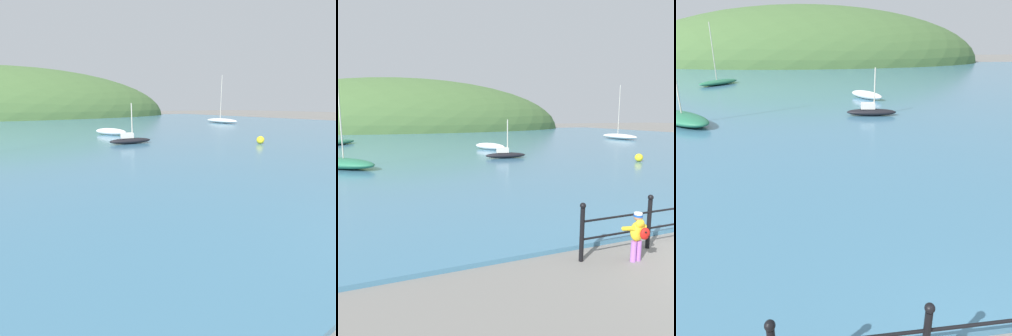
# 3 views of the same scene
# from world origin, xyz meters

# --- Properties ---
(water) EXTENTS (80.00, 60.00, 0.10)m
(water) POSITION_xyz_m (0.00, 32.00, 0.05)
(water) COLOR teal
(water) RESTS_ON ground
(far_hillside) EXTENTS (66.07, 36.34, 20.32)m
(far_hillside) POSITION_xyz_m (0.00, 66.03, 0.00)
(far_hillside) COLOR #476B38
(far_hillside) RESTS_ON ground
(iron_railing) EXTENTS (5.33, 0.12, 1.21)m
(iron_railing) POSITION_xyz_m (-0.33, 1.50, 0.64)
(iron_railing) COLOR black
(iron_railing) RESTS_ON ground
(boat_far_right) EXTENTS (4.32, 4.45, 5.65)m
(boat_far_right) POSITION_xyz_m (-8.36, 15.69, 0.39)
(boat_far_right) COLOR #287551
(boat_far_right) RESTS_ON water
(boat_nearest_quay) EXTENTS (2.18, 2.97, 0.55)m
(boat_nearest_quay) POSITION_xyz_m (2.22, 21.77, 0.38)
(boat_nearest_quay) COLOR silver
(boat_nearest_quay) RESTS_ON water
(boat_green_fishing) EXTENTS (3.62, 4.50, 5.38)m
(boat_green_fishing) POSITION_xyz_m (-9.85, 31.52, 0.35)
(boat_green_fishing) COLOR #287551
(boat_green_fishing) RESTS_ON water
(boat_white_sailboat) EXTENTS (2.78, 1.11, 2.53)m
(boat_white_sailboat) POSITION_xyz_m (1.36, 16.25, 0.34)
(boat_white_sailboat) COLOR black
(boat_white_sailboat) RESTS_ON water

